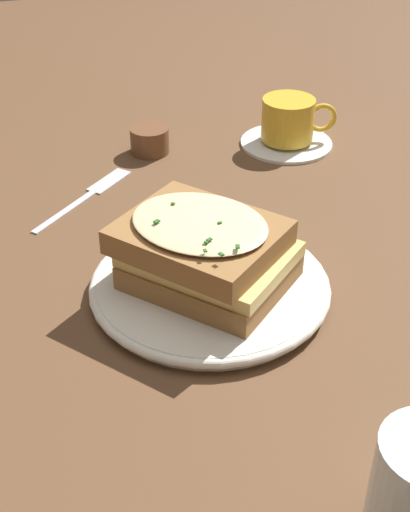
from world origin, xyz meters
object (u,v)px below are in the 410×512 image
(dinner_plate, at_px, (205,287))
(condiment_pot, at_px, (150,140))
(sandwich, at_px, (203,252))
(teacup_with_saucer, at_px, (288,126))
(fork, at_px, (93,191))

(dinner_plate, bearing_deg, condiment_pot, -92.60)
(sandwich, bearing_deg, dinner_plate, 145.78)
(dinner_plate, height_order, condiment_pot, condiment_pot)
(teacup_with_saucer, distance_m, fork, 0.29)
(dinner_plate, xyz_separation_m, teacup_with_saucer, (-0.20, -0.30, 0.02))
(fork, bearing_deg, condiment_pot, 91.09)
(teacup_with_saucer, bearing_deg, sandwich, -114.73)
(condiment_pot, bearing_deg, sandwich, 87.04)
(dinner_plate, distance_m, teacup_with_saucer, 0.36)
(teacup_with_saucer, bearing_deg, condiment_pot, -178.93)
(fork, relative_size, condiment_pot, 2.60)
(sandwich, distance_m, condiment_pot, 0.33)
(sandwich, bearing_deg, teacup_with_saucer, -124.41)
(fork, bearing_deg, teacup_with_saucer, 58.62)
(dinner_plate, distance_m, fork, 0.25)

